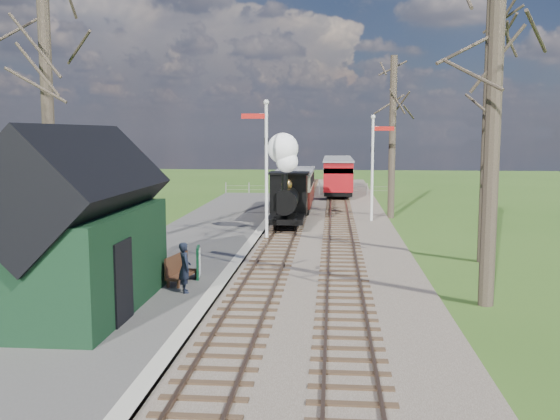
{
  "coord_description": "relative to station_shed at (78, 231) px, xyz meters",
  "views": [
    {
      "loc": [
        2.23,
        -11.32,
        4.76
      ],
      "look_at": [
        0.05,
        14.18,
        1.6
      ],
      "focal_mm": 40.0,
      "sensor_mm": 36.0,
      "label": 1
    }
  ],
  "objects": [
    {
      "name": "fence_line",
      "position": [
        4.6,
        32.0,
        -1.72
      ],
      "size": [
        12.6,
        0.08,
        1.0
      ],
      "color": "slate",
      "rests_on": "ground"
    },
    {
      "name": "locomotive",
      "position": [
        4.29,
        15.0,
        -0.16
      ],
      "size": [
        1.83,
        4.27,
        4.58
      ],
      "color": "black",
      "rests_on": "ground"
    },
    {
      "name": "track_near",
      "position": [
        4.3,
        18.0,
        -2.17
      ],
      "size": [
        1.6,
        60.0,
        0.15
      ],
      "color": "brown",
      "rests_on": "ground"
    },
    {
      "name": "ballast_bed",
      "position": [
        5.6,
        18.0,
        -2.22
      ],
      "size": [
        8.0,
        60.0,
        0.1
      ],
      "primitive_type": "cube",
      "color": "brown",
      "rests_on": "ground"
    },
    {
      "name": "coach",
      "position": [
        4.3,
        21.06,
        -0.72
      ],
      "size": [
        2.14,
        7.33,
        2.25
      ],
      "color": "black",
      "rests_on": "ground"
    },
    {
      "name": "platform",
      "position": [
        0.8,
        10.0,
        -2.17
      ],
      "size": [
        5.0,
        44.0,
        0.2
      ],
      "primitive_type": "cube",
      "color": "#474442",
      "rests_on": "ground"
    },
    {
      "name": "bare_trees",
      "position": [
        5.63,
        6.1,
        2.94
      ],
      "size": [
        15.51,
        22.39,
        12.0
      ],
      "color": "#382D23",
      "rests_on": "ground"
    },
    {
      "name": "red_carriage_a",
      "position": [
        6.9,
        30.43,
        -0.7
      ],
      "size": [
        2.17,
        5.38,
        2.29
      ],
      "color": "black",
      "rests_on": "ground"
    },
    {
      "name": "semaphore_far",
      "position": [
        8.67,
        18.0,
        1.08
      ],
      "size": [
        1.22,
        0.24,
        5.72
      ],
      "color": "silver",
      "rests_on": "ground"
    },
    {
      "name": "station_shed",
      "position": [
        0.0,
        0.0,
        0.0
      ],
      "size": [
        3.25,
        6.3,
        4.78
      ],
      "color": "black",
      "rests_on": "platform"
    },
    {
      "name": "red_carriage_b",
      "position": [
        6.9,
        35.93,
        -0.7
      ],
      "size": [
        2.17,
        5.38,
        2.29
      ],
      "color": "black",
      "rests_on": "ground"
    },
    {
      "name": "semaphore_near",
      "position": [
        3.53,
        12.0,
        1.35
      ],
      "size": [
        1.22,
        0.24,
        6.22
      ],
      "color": "silver",
      "rests_on": "ground"
    },
    {
      "name": "sign_board",
      "position": [
        2.32,
        3.69,
        -1.56
      ],
      "size": [
        0.2,
        0.7,
        1.02
      ],
      "color": "#0D3F22",
      "rests_on": "platform"
    },
    {
      "name": "distant_hills",
      "position": [
        5.7,
        60.38,
        -18.47
      ],
      "size": [
        114.4,
        48.0,
        22.02
      ],
      "color": "#385B23",
      "rests_on": "ground"
    },
    {
      "name": "track_far",
      "position": [
        6.9,
        18.0,
        -2.17
      ],
      "size": [
        1.6,
        60.0,
        0.15
      ],
      "color": "brown",
      "rests_on": "ground"
    },
    {
      "name": "person",
      "position": [
        2.31,
        1.94,
        -1.34
      ],
      "size": [
        0.53,
        0.63,
        1.46
      ],
      "primitive_type": "imported",
      "rotation": [
        0.0,
        0.0,
        1.98
      ],
      "color": "#1A2030",
      "rests_on": "platform"
    },
    {
      "name": "bench",
      "position": [
        1.86,
        3.08,
        -1.66
      ],
      "size": [
        0.74,
        1.6,
        0.88
      ],
      "color": "#472919",
      "rests_on": "platform"
    },
    {
      "name": "ground",
      "position": [
        4.3,
        -4.0,
        -2.27
      ],
      "size": [
        140.0,
        140.0,
        0.0
      ],
      "primitive_type": "plane",
      "color": "#31531A",
      "rests_on": "ground"
    },
    {
      "name": "coping_strip",
      "position": [
        3.1,
        10.0,
        -2.16
      ],
      "size": [
        0.4,
        44.0,
        0.21
      ],
      "primitive_type": "cube",
      "color": "#B2AD9E",
      "rests_on": "ground"
    }
  ]
}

